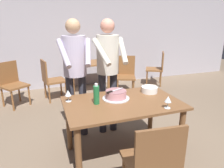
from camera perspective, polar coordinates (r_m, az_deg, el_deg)
name	(u,v)px	position (r m, az deg, el deg)	size (l,w,h in m)	color
ground_plane	(122,154)	(2.85, 2.69, -19.08)	(14.00, 14.00, 0.00)	#7A6651
back_wall	(75,34)	(5.47, -10.32, 13.48)	(10.00, 0.12, 2.70)	#ADA8B2
main_dining_table	(122,111)	(2.53, 2.90, -7.50)	(1.39, 0.87, 0.75)	brown
cake_on_platter	(116,95)	(2.55, 1.11, -3.07)	(0.34, 0.34, 0.11)	silver
cake_knife	(112,91)	(2.48, -0.05, -2.07)	(0.25, 0.13, 0.02)	silver
plate_stack	(149,90)	(2.83, 10.43, -1.53)	(0.22, 0.22, 0.08)	white
wine_glass_near	(68,93)	(2.50, -12.20, -2.59)	(0.08, 0.08, 0.14)	silver
wine_glass_far	(168,100)	(2.35, 15.41, -4.21)	(0.08, 0.08, 0.14)	silver
water_bottle	(96,95)	(2.38, -4.39, -2.98)	(0.07, 0.07, 0.25)	#1E6B38
person_cutting_cake	(108,65)	(2.97, -1.14, 5.40)	(0.47, 0.56, 1.72)	#2D2D38
person_standing_beside	(75,67)	(2.89, -10.30, 4.79)	(0.47, 0.56, 1.72)	#2D2D38
chair_near_side	(152,162)	(1.96, 11.26, -20.69)	(0.48, 0.48, 0.90)	brown
background_table	(88,69)	(4.93, -6.65, 4.16)	(1.00, 0.70, 0.74)	brown
background_chair_0	(157,67)	(5.64, 12.55, 4.62)	(0.60, 0.60, 0.90)	brown
background_chair_1	(51,78)	(4.61, -16.72, 1.50)	(0.52, 0.52, 0.90)	brown
background_chair_2	(126,74)	(4.81, 3.81, 2.86)	(0.57, 0.57, 0.90)	brown
background_chair_3	(12,82)	(4.60, -26.22, 0.41)	(0.62, 0.62, 0.90)	brown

